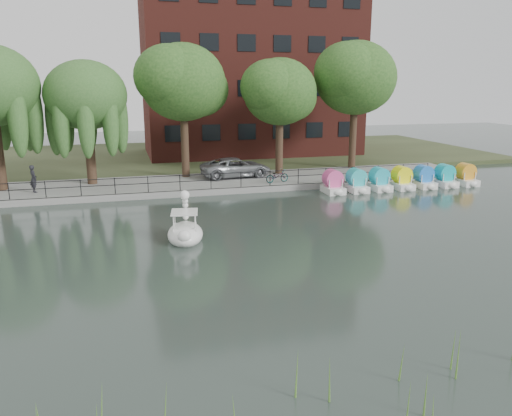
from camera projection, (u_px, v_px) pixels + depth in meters
name	position (u px, v px, depth m)	size (l,w,h in m)	color
ground_plane	(270.00, 263.00, 20.08)	(120.00, 120.00, 0.00)	#3B4842
promenade	(204.00, 183.00, 35.00)	(40.00, 6.00, 0.40)	gray
kerb	(212.00, 192.00, 32.24)	(40.00, 0.25, 0.40)	gray
land_strip	(180.00, 156.00, 48.10)	(60.00, 22.00, 0.36)	#47512D
railing	(211.00, 177.00, 32.19)	(32.00, 0.05, 1.00)	black
apartment_building	(250.00, 58.00, 47.62)	(20.00, 10.07, 18.00)	#4C1E16
willow_mid	(86.00, 96.00, 32.54)	(5.32, 5.32, 8.15)	#473323
broadleaf_center	(183.00, 83.00, 34.94)	(6.00, 6.00, 9.25)	#473323
broadleaf_right	(280.00, 92.00, 36.42)	(5.40, 5.40, 8.32)	#473323
broadleaf_far	(356.00, 78.00, 38.77)	(6.30, 6.30, 9.71)	#473323
minivan	(236.00, 166.00, 36.15)	(5.81, 2.67, 1.62)	gray
bicycle	(277.00, 175.00, 34.23)	(1.72, 0.60, 1.00)	gray
pedestrian	(33.00, 177.00, 30.99)	(0.71, 0.48, 1.98)	black
swan_boat	(185.00, 230.00, 22.96)	(2.01, 2.80, 2.18)	white
pedal_boat_row	(402.00, 180.00, 34.10)	(11.35, 1.70, 1.40)	white
reed_bank	(472.00, 370.00, 11.55)	(24.00, 2.40, 1.20)	#669938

